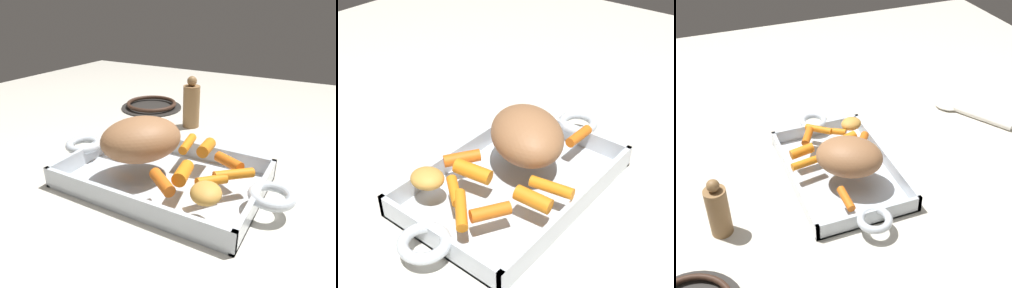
{
  "view_description": "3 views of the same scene",
  "coord_description": "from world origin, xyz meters",
  "views": [
    {
      "loc": [
        -0.25,
        0.43,
        0.3
      ],
      "look_at": [
        0.01,
        -0.03,
        0.07
      ],
      "focal_mm": 33.62,
      "sensor_mm": 36.0,
      "label": 1
    },
    {
      "loc": [
        -0.46,
        -0.35,
        0.49
      ],
      "look_at": [
        0.0,
        0.02,
        0.08
      ],
      "focal_mm": 49.8,
      "sensor_mm": 36.0,
      "label": 2
    },
    {
      "loc": [
        0.77,
        -0.29,
        0.68
      ],
      "look_at": [
        -0.02,
        0.02,
        0.07
      ],
      "focal_mm": 48.8,
      "sensor_mm": 36.0,
      "label": 3
    }
  ],
  "objects": [
    {
      "name": "baby_carrot_short",
      "position": [
        -0.1,
        0.03,
        0.05
      ],
      "size": [
        0.05,
        0.05,
        0.02
      ],
      "primitive_type": "cylinder",
      "rotation": [
        1.48,
        0.0,
        2.5
      ],
      "color": "orange",
      "rests_on": "roasting_dish"
    },
    {
      "name": "baby_carrot_southeast",
      "position": [
        0.13,
        -0.04,
        0.05
      ],
      "size": [
        0.06,
        0.02,
        0.02
      ],
      "primitive_type": "cylinder",
      "rotation": [
        1.63,
        0.0,
        1.59
      ],
      "color": "orange",
      "rests_on": "roasting_dish"
    },
    {
      "name": "baby_carrot_southwest",
      "position": [
        -0.01,
        -0.08,
        0.05
      ],
      "size": [
        0.03,
        0.07,
        0.02
      ],
      "primitive_type": "cylinder",
      "rotation": [
        1.55,
        0.0,
        0.16
      ],
      "color": "orange",
      "rests_on": "roasting_dish"
    },
    {
      "name": "roasting_dish",
      "position": [
        0.0,
        0.0,
        0.01
      ],
      "size": [
        0.46,
        0.23,
        0.04
      ],
      "color": "silver",
      "rests_on": "ground_plane"
    },
    {
      "name": "baby_carrot_center_right",
      "position": [
        -0.13,
        -0.01,
        0.05
      ],
      "size": [
        0.06,
        0.06,
        0.02
      ],
      "primitive_type": "cylinder",
      "rotation": [
        1.52,
        0.0,
        2.37
      ],
      "color": "orange",
      "rests_on": "roasting_dish"
    },
    {
      "name": "ground_plane",
      "position": [
        0.0,
        0.0,
        0.0
      ],
      "size": [
        1.95,
        1.95,
        0.0
      ],
      "primitive_type": "plane",
      "color": "silver"
    },
    {
      "name": "baby_carrot_center_left",
      "position": [
        -0.05,
        -0.07,
        0.05
      ],
      "size": [
        0.03,
        0.06,
        0.03
      ],
      "primitive_type": "cylinder",
      "rotation": [
        1.64,
        0.0,
        0.12
      ],
      "color": "orange",
      "rests_on": "roasting_dish"
    },
    {
      "name": "serving_spoon",
      "position": [
        -0.12,
        0.42,
        0.01
      ],
      "size": [
        0.21,
        0.15,
        0.02
      ],
      "rotation": [
        0.0,
        0.0,
        3.68
      ],
      "color": "white",
      "rests_on": "ground_plane"
    },
    {
      "name": "baby_carrot_northwest",
      "position": [
        -0.11,
        -0.04,
        0.05
      ],
      "size": [
        0.06,
        0.04,
        0.02
      ],
      "primitive_type": "cylinder",
      "rotation": [
        1.52,
        0.0,
        4.2
      ],
      "color": "orange",
      "rests_on": "roasting_dish"
    },
    {
      "name": "baby_carrot_long",
      "position": [
        -0.06,
        0.03,
        0.05
      ],
      "size": [
        0.04,
        0.06,
        0.03
      ],
      "primitive_type": "cylinder",
      "rotation": [
        1.49,
        0.0,
        3.37
      ],
      "color": "orange",
      "rests_on": "roasting_dish"
    },
    {
      "name": "baby_carrot_northeast",
      "position": [
        -0.04,
        0.07,
        0.05
      ],
      "size": [
        0.06,
        0.05,
        0.02
      ],
      "primitive_type": "cylinder",
      "rotation": [
        1.54,
        0.0,
        0.94
      ],
      "color": "orange",
      "rests_on": "roasting_dish"
    },
    {
      "name": "pepper_mill",
      "position": [
        0.08,
        -0.28,
        0.06
      ],
      "size": [
        0.04,
        0.04,
        0.13
      ],
      "color": "olive",
      "rests_on": "ground_plane"
    },
    {
      "name": "pork_roast",
      "position": [
        0.04,
        0.01,
        0.08
      ],
      "size": [
        0.18,
        0.19,
        0.08
      ],
      "primitive_type": "ellipsoid",
      "rotation": [
        0.0,
        0.0,
        4.1
      ],
      "color": "#9E6B44",
      "rests_on": "roasting_dish"
    },
    {
      "name": "potato_golden_large",
      "position": [
        -0.11,
        0.07,
        0.06
      ],
      "size": [
        0.06,
        0.06,
        0.03
      ],
      "primitive_type": "ellipsoid",
      "rotation": [
        0.0,
        0.0,
        1.83
      ],
      "color": "gold",
      "rests_on": "roasting_dish"
    }
  ]
}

